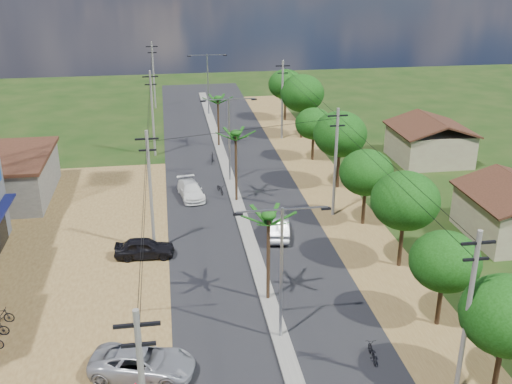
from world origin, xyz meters
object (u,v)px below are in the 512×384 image
car_white_far (191,191)px  car_parked_dark (145,248)px  car_silver_mid (278,227)px  car_parked_silver (143,363)px  moto_rider_east (372,353)px

car_white_far → car_parked_dark: 11.32m
car_silver_mid → car_parked_silver: bearing=66.2°
car_parked_silver → car_silver_mid: bearing=-18.9°
moto_rider_east → car_parked_silver: bearing=2.5°
car_parked_dark → moto_rider_east: 18.14m
car_silver_mid → car_parked_silver: size_ratio=0.83×
car_white_far → car_parked_silver: (-3.64, -23.60, 0.07)m
car_parked_silver → moto_rider_east: bearing=-78.1°
car_white_far → car_parked_dark: bearing=-118.3°
car_parked_silver → car_white_far: bearing=5.7°
car_silver_mid → moto_rider_east: 15.58m
car_parked_silver → car_parked_dark: car_parked_silver is taller
car_white_far → car_parked_silver: 23.88m
car_white_far → car_parked_dark: (-3.80, -10.66, 0.04)m
car_parked_silver → moto_rider_east: size_ratio=3.27×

